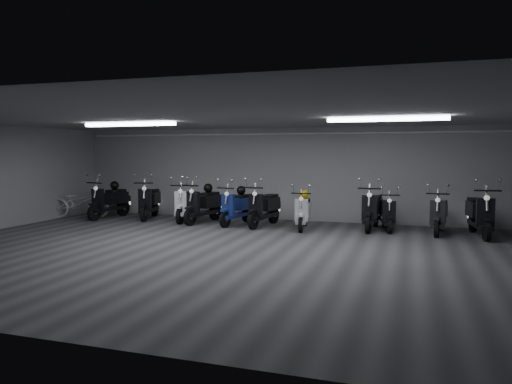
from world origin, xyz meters
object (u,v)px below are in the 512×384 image
(scooter_8, at_px, (387,208))
(helmet_1, at_px, (115,185))
(scooter_1, at_px, (149,196))
(scooter_2, at_px, (186,198))
(scooter_0, at_px, (109,196))
(scooter_3, at_px, (203,199))
(scooter_4, at_px, (237,201))
(scooter_6, at_px, (303,206))
(scooter_7, at_px, (372,203))
(scooter_9, at_px, (439,208))
(helmet_0, at_px, (304,195))
(scooter_5, at_px, (264,202))
(bicycle, at_px, (79,199))
(helmet_3, at_px, (241,190))
(helmet_2, at_px, (208,188))
(scooter_10, at_px, (480,207))

(scooter_8, relative_size, helmet_1, 6.06)
(scooter_8, bearing_deg, scooter_1, 170.64)
(scooter_1, relative_size, scooter_2, 1.04)
(scooter_0, bearing_deg, scooter_8, 9.22)
(scooter_1, xyz_separation_m, scooter_3, (1.93, -0.26, -0.01))
(scooter_2, distance_m, scooter_3, 0.64)
(scooter_2, xyz_separation_m, scooter_4, (1.68, -0.22, -0.02))
(helmet_1, bearing_deg, scooter_0, -97.64)
(scooter_6, distance_m, scooter_7, 1.84)
(scooter_3, height_order, helmet_1, scooter_3)
(scooter_9, distance_m, helmet_0, 3.47)
(scooter_5, xyz_separation_m, helmet_1, (-5.05, 0.34, 0.32))
(scooter_2, xyz_separation_m, bicycle, (-3.52, -0.43, -0.09))
(scooter_5, relative_size, bicycle, 1.00)
(scooter_5, relative_size, helmet_3, 7.11)
(scooter_8, xyz_separation_m, scooter_9, (1.28, -0.16, 0.05))
(bicycle, bearing_deg, scooter_8, -106.72)
(scooter_7, distance_m, helmet_2, 4.77)
(scooter_7, bearing_deg, scooter_4, -172.23)
(scooter_7, bearing_deg, helmet_0, -169.25)
(scooter_4, height_order, scooter_6, scooter_4)
(scooter_8, relative_size, bicycle, 0.88)
(scooter_6, relative_size, scooter_9, 0.95)
(scooter_2, xyz_separation_m, scooter_7, (5.43, 0.03, 0.02))
(scooter_5, distance_m, helmet_2, 1.88)
(bicycle, height_order, helmet_3, bicycle)
(scooter_6, xyz_separation_m, bicycle, (-7.17, -0.01, -0.03))
(scooter_0, bearing_deg, scooter_4, 6.95)
(scooter_7, xyz_separation_m, helmet_0, (-1.80, -0.22, 0.20))
(scooter_2, distance_m, bicycle, 3.54)
(scooter_7, relative_size, scooter_8, 1.17)
(scooter_0, height_order, scooter_9, scooter_0)
(scooter_3, relative_size, scooter_5, 1.01)
(scooter_9, bearing_deg, scooter_2, -173.40)
(scooter_1, height_order, scooter_8, scooter_1)
(scooter_8, bearing_deg, helmet_2, 170.57)
(scooter_2, bearing_deg, helmet_3, -6.95)
(scooter_6, distance_m, scooter_10, 4.37)
(scooter_3, relative_size, scooter_4, 1.04)
(helmet_1, bearing_deg, scooter_7, -0.46)
(scooter_9, distance_m, helmet_2, 6.42)
(helmet_0, bearing_deg, helmet_2, 174.74)
(scooter_1, relative_size, scooter_9, 1.08)
(scooter_3, distance_m, scooter_6, 3.04)
(scooter_0, distance_m, scooter_8, 8.40)
(scooter_5, height_order, helmet_1, scooter_5)
(scooter_9, bearing_deg, helmet_3, -173.95)
(scooter_6, bearing_deg, scooter_7, 7.69)
(scooter_0, bearing_deg, helmet_1, 90.00)
(scooter_2, relative_size, scooter_7, 0.97)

